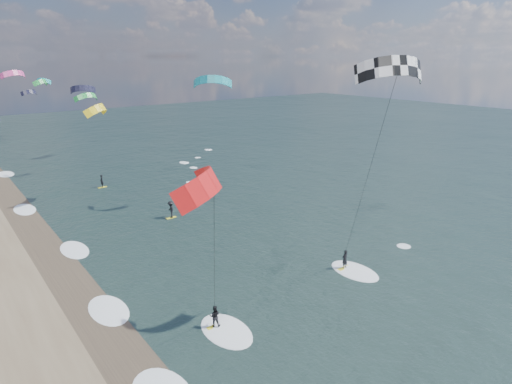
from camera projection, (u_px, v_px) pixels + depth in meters
ground at (404, 362)px, 23.50m from camera, size 260.00×260.00×0.00m
wet_sand_strip at (123, 355)px, 23.99m from camera, size 3.00×240.00×0.00m
kitesurfer_near_a at (386, 126)px, 24.75m from camera, size 7.65×8.95×16.51m
kitesurfer_near_b at (218, 247)px, 19.92m from camera, size 6.73×8.89×12.62m
far_kitesurfers at (170, 196)px, 48.47m from camera, size 11.75×16.20×1.83m
bg_kite_field at (74, 87)px, 63.31m from camera, size 15.51×62.47×5.89m
shoreline_surf at (114, 310)px, 28.27m from camera, size 2.40×79.40×0.11m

